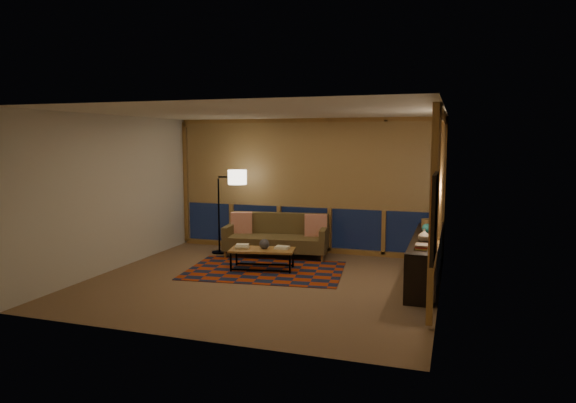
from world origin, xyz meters
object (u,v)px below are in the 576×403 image
(sofa, at_px, (276,236))
(coffee_table, at_px, (262,259))
(bookshelf, at_px, (425,259))
(floor_lamp, at_px, (219,211))

(sofa, xyz_separation_m, coffee_table, (0.13, -1.08, -0.22))
(bookshelf, bearing_deg, coffee_table, -175.66)
(sofa, height_order, bookshelf, sofa)
(floor_lamp, bearing_deg, bookshelf, -21.32)
(sofa, relative_size, coffee_table, 1.76)
(floor_lamp, relative_size, bookshelf, 0.59)
(coffee_table, height_order, bookshelf, bookshelf)
(coffee_table, relative_size, floor_lamp, 0.67)
(sofa, relative_size, floor_lamp, 1.17)
(coffee_table, xyz_separation_m, bookshelf, (2.75, 0.21, 0.17))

